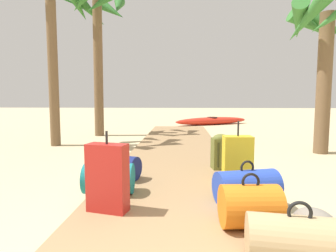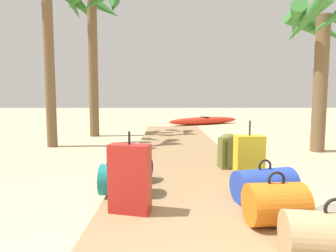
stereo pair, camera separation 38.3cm
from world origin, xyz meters
TOP-DOWN VIEW (x-y plane):
  - ground_plane at (0.00, 3.97)m, footprint 60.00×60.00m
  - boardwalk at (0.00, 4.97)m, footprint 2.00×9.93m
  - suitcase_red at (-0.65, 1.45)m, footprint 0.44×0.27m
  - backpack_olive at (0.74, 3.20)m, footprint 0.31×0.27m
  - duffel_bag_blue at (0.83, 1.75)m, footprint 0.75×0.53m
  - suitcase_yellow at (0.87, 2.46)m, footprint 0.39×0.24m
  - duffel_bag_navy at (-0.80, 2.57)m, footprint 0.66×0.51m
  - duffel_bag_tan at (0.90, 0.60)m, footprint 0.72×0.45m
  - duffel_bag_teal at (-0.78, 1.96)m, footprint 0.60×0.38m
  - duffel_bag_orange at (0.72, 1.17)m, footprint 0.54×0.42m
  - palm_tree_near_right at (3.25, 4.97)m, footprint 1.98×2.00m
  - palm_tree_far_left at (-2.61, 7.66)m, footprint 1.87×1.98m
  - palm_tree_near_left at (-3.23, 5.66)m, footprint 2.03×2.20m
  - kayak at (1.54, 11.58)m, footprint 3.75×2.37m
  - rock_right_near at (1.29, 1.17)m, footprint 0.39×0.44m
  - rock_right_mid at (1.59, 5.91)m, footprint 0.32×0.32m
  - rock_right_far at (1.49, 5.64)m, footprint 0.37×0.45m

SIDE VIEW (x-z plane):
  - ground_plane at x=0.00m, z-range 0.00..0.00m
  - boardwalk at x=0.00m, z-range 0.00..0.08m
  - rock_right_far at x=1.49m, z-range 0.00..0.20m
  - rock_right_mid at x=1.59m, z-range 0.00..0.21m
  - rock_right_near at x=1.29m, z-range 0.00..0.26m
  - kayak at x=1.54m, z-range 0.00..0.36m
  - duffel_bag_navy at x=-0.80m, z-range 0.03..0.48m
  - duffel_bag_tan at x=0.90m, z-range 0.03..0.49m
  - duffel_bag_blue at x=0.83m, z-range 0.03..0.50m
  - duffel_bag_teal at x=-0.78m, z-range 0.03..0.51m
  - duffel_bag_orange at x=0.72m, z-range 0.03..0.53m
  - backpack_olive at x=0.74m, z-range 0.09..0.67m
  - suitcase_yellow at x=0.87m, z-range -0.02..0.83m
  - suitcase_red at x=-0.65m, z-range 0.02..0.84m
  - palm_tree_near_right at x=3.25m, z-range 0.90..4.35m
  - palm_tree_far_left at x=-2.61m, z-range 1.24..5.93m
  - palm_tree_near_left at x=-3.23m, z-range 1.37..6.00m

